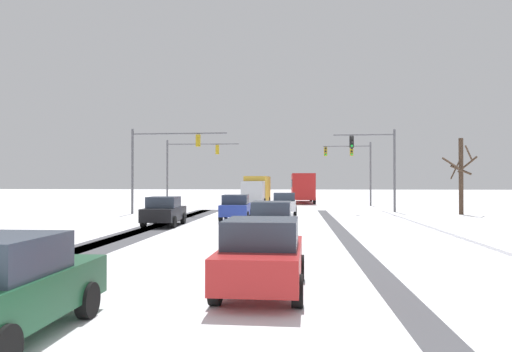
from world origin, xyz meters
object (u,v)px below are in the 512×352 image
Objects in this scene: traffic_signal_far_right at (354,161)px; bus_oncoming at (302,186)px; car_black_third at (164,211)px; car_silver_fourth at (272,221)px; car_red_fifth at (262,255)px; bare_tree_sidewalk_far at (461,174)px; car_dark_green_sixth at (0,288)px; box_truck_delivery at (257,190)px; traffic_signal_near_right at (378,157)px; car_blue_second at (236,207)px; traffic_signal_near_left at (159,155)px; traffic_signal_far_left at (188,161)px; car_white_lead at (284,203)px.

traffic_signal_far_right is 9.38m from bus_oncoming.
car_silver_fourth is at bearing -43.92° from car_black_third.
traffic_signal_far_right is 1.57× the size of car_red_fifth.
car_black_third is 0.38× the size of bus_oncoming.
car_dark_green_sixth is at bearing -119.12° from bare_tree_sidewalk_far.
car_red_fifth is 38.52m from box_truck_delivery.
traffic_signal_near_right is 1.58× the size of car_dark_green_sixth.
traffic_signal_far_right reaches higher than car_red_fifth.
car_blue_second is at bearing -116.82° from traffic_signal_far_right.
bus_oncoming is at bearing 62.59° from traffic_signal_near_left.
bus_oncoming is at bearing 45.25° from traffic_signal_far_left.
traffic_signal_near_right is (16.70, 2.07, -0.17)m from traffic_signal_near_left.
traffic_signal_far_right is 21.96m from car_blue_second.
traffic_signal_near_right is at bearing 75.43° from car_red_fifth.
car_blue_second is (-10.17, -7.35, -3.53)m from traffic_signal_near_right.
traffic_signal_near_right is at bearing -88.06° from traffic_signal_far_right.
traffic_signal_near_left is 10.74m from car_black_third.
car_silver_fourth is at bearing -103.15° from traffic_signal_far_right.
car_white_lead is (9.48, 0.51, -3.69)m from traffic_signal_near_left.
traffic_signal_near_left is 1.81× the size of car_dark_green_sixth.
car_white_lead and car_blue_second have the same top height.
bus_oncoming is (5.24, 50.20, 1.18)m from car_dark_green_sixth.
car_silver_fourth is 0.37× the size of bus_oncoming.
traffic_signal_far_left is at bearing 110.16° from car_silver_fourth.
car_silver_fourth is (2.82, -10.39, 0.00)m from car_blue_second.
traffic_signal_near_left is 10.09m from traffic_signal_far_left.
car_white_lead and car_dark_green_sixth have the same top height.
bus_oncoming is (1.48, 46.57, 1.18)m from car_red_fifth.
traffic_signal_far_right is 14.26m from bare_tree_sidewalk_far.
car_black_third is at bearing -150.76° from bare_tree_sidewalk_far.
bus_oncoming reaches higher than car_silver_fourth.
car_dark_green_sixth is 42.01m from box_truck_delivery.
traffic_signal_far_right is at bearing 76.85° from car_silver_fourth.
car_white_lead is at bearing 89.53° from car_silver_fourth.
car_white_lead is at bearing 57.61° from car_black_third.
bus_oncoming reaches higher than car_black_third.
car_black_third is at bearing -128.66° from car_blue_second.
traffic_signal_far_right reaches higher than car_silver_fourth.
traffic_signal_near_left is 1.80× the size of car_white_lead.
car_silver_fourth is 0.72× the size of bare_tree_sidewalk_far.
bare_tree_sidewalk_far reaches higher than car_dark_green_sixth.
car_black_third is 1.00× the size of car_red_fifth.
bus_oncoming is 23.16m from bare_tree_sidewalk_far.
traffic_signal_far_right is 0.87× the size of box_truck_delivery.
traffic_signal_near_left is 0.99× the size of box_truck_delivery.
car_silver_fourth is at bearing -92.70° from bus_oncoming.
car_blue_second is at bearing 51.34° from car_black_third.
car_silver_fourth is (9.35, -15.67, -3.69)m from traffic_signal_near_left.
car_dark_green_sixth is at bearing -81.72° from car_black_third.
traffic_signal_near_right is at bearing 70.65° from car_dark_green_sixth.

